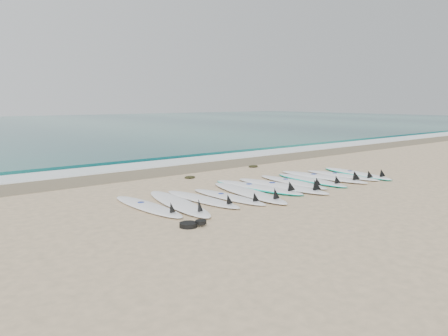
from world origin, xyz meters
TOP-DOWN VIEW (x-y plane):
  - ground at (0.00, 0.00)m, footprint 120.00×120.00m
  - wet_sand_band at (0.00, 4.10)m, footprint 120.00×1.80m
  - foam_band at (0.00, 5.50)m, footprint 120.00×1.40m
  - wave_crest at (0.00, 7.00)m, footprint 120.00×1.00m
  - surfboard_0 at (-3.46, 0.09)m, footprint 0.60×2.50m
  - surfboard_1 at (-2.83, -0.10)m, footprint 1.04×2.90m
  - surfboard_2 at (-2.18, -0.07)m, footprint 0.67×2.44m
  - surfboard_3 at (-1.56, -0.25)m, footprint 0.64×2.35m
  - surfboard_4 at (-0.94, -0.25)m, footprint 0.97×2.94m
  - surfboard_5 at (-0.28, 0.14)m, footprint 1.04×2.82m
  - surfboard_6 at (0.28, -0.18)m, footprint 0.86×2.94m
  - surfboard_7 at (0.94, 0.06)m, footprint 0.67×2.50m
  - surfboard_8 at (1.57, -0.04)m, footprint 0.79×2.56m
  - surfboard_9 at (2.19, 0.01)m, footprint 0.87×2.89m
  - surfboard_10 at (2.87, -0.15)m, footprint 0.65×2.44m
  - surfboard_11 at (3.49, -0.20)m, footprint 1.04×2.67m
  - seaweed_near at (-0.74, 2.53)m, footprint 0.34×0.26m
  - seaweed_far at (2.12, 2.92)m, footprint 0.36×0.28m
  - leash_coil at (-3.52, -1.53)m, footprint 0.46×0.36m

SIDE VIEW (x-z plane):
  - ground at x=0.00m, z-range 0.00..0.00m
  - wet_sand_band at x=0.00m, z-range 0.00..0.01m
  - foam_band at x=0.00m, z-range 0.00..0.04m
  - seaweed_near at x=-0.74m, z-range 0.00..0.07m
  - seaweed_far at x=2.12m, z-range 0.00..0.07m
  - surfboard_8 at x=1.57m, z-range -0.11..0.21m
  - leash_coil at x=-3.52m, z-range -0.01..0.10m
  - surfboard_11 at x=3.49m, z-range -0.12..0.21m
  - wave_crest at x=0.00m, z-range 0.00..0.10m
  - surfboard_3 at x=-1.56m, z-range -0.10..0.20m
  - surfboard_5 at x=-0.28m, z-range -0.12..0.23m
  - surfboard_10 at x=2.87m, z-range -0.10..0.21m
  - surfboard_2 at x=-2.18m, z-range -0.10..0.21m
  - surfboard_7 at x=0.94m, z-range -0.10..0.21m
  - surfboard_0 at x=-3.46m, z-range -0.10..0.21m
  - surfboard_1 at x=-2.83m, z-range -0.12..0.24m
  - surfboard_9 at x=2.19m, z-range -0.12..0.25m
  - surfboard_4 at x=-0.94m, z-range -0.12..0.25m
  - surfboard_6 at x=0.28m, z-range -0.12..0.25m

